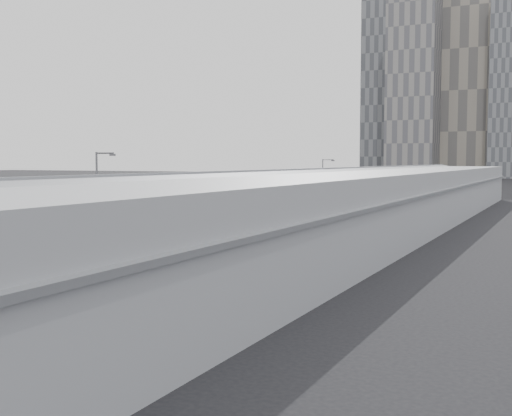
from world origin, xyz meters
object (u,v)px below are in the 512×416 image
Objects in this scene: bus_5 at (330,208)px; street_lamp_near at (99,195)px; bus_4 at (283,216)px; bus_6 at (352,202)px; street_lamp_far at (324,181)px; suv at (388,194)px; bus_3 at (208,230)px; shipping_container at (340,199)px; bus_2 at (126,247)px.

street_lamp_near reaches higher than bus_5.
bus_6 is at bearing 89.34° from bus_4.
suv is (-0.18, 40.77, -3.93)m from street_lamp_far.
street_lamp_far is 1.33× the size of suv.
bus_4 is at bearing 85.25° from bus_3.
bus_4 is (0.64, 15.76, 0.07)m from bus_3.
street_lamp_near is at bearing -104.72° from suv.
shipping_container is (-7.10, 25.54, -0.38)m from bus_5.
street_lamp_near is (-6.36, 4.71, 3.49)m from bus_2.
shipping_container is at bearing 98.64° from bus_4.
shipping_container is (-0.99, 11.29, -3.51)m from street_lamp_far.
bus_3 is at bearing -100.54° from suv.
street_lamp_near is at bearing -100.82° from bus_6.
street_lamp_far is 1.23× the size of shipping_container.
bus_5 is at bearing 88.77° from bus_4.
street_lamp_near is 64.42m from shipping_container.
suv is (0.80, 29.47, -0.41)m from shipping_container.
street_lamp_far is (0.96, 53.02, -0.25)m from street_lamp_near.
bus_4 is 26.27m from bus_6.
bus_2 is 1.54× the size of street_lamp_far.
street_lamp_near reaches higher than bus_6.
shipping_container is 1.08× the size of suv.
bus_4 is at bearing -99.20° from suv.
bus_2 reaches higher than shipping_container.
bus_4 is 15.68m from bus_5.
bus_6 is (-0.19, 26.27, 0.01)m from bus_4.
bus_4 is 1.05× the size of bus_5.
bus_2 is 58.08m from street_lamp_far.
bus_4 reaches higher than bus_5.
bus_5 is at bearing -56.26° from shipping_container.
bus_6 reaches higher than shipping_container.
street_lamp_near is (-7.07, -38.77, 3.39)m from bus_5.
bus_2 is at bearing -92.44° from bus_4.
bus_6 is at bearing -47.13° from shipping_container.
bus_3 is 10.29m from street_lamp_near.
bus_6 is (0.45, 42.03, 0.08)m from bus_3.
street_lamp_far is (-5.88, 3.66, 3.06)m from bus_6.
bus_2 is at bearing -93.45° from bus_6.
shipping_container is at bearing 91.74° from bus_2.
bus_5 is 39.56m from street_lamp_near.
bus_2 is at bearing -90.76° from bus_5.
shipping_container is at bearing 94.99° from street_lamp_far.
bus_5 is 1.54× the size of street_lamp_near.
bus_5 is at bearing -66.78° from street_lamp_far.
suv is at bearing 94.84° from bus_6.
bus_3 is 0.96× the size of bus_4.
bus_3 is (0.03, 12.04, 0.11)m from bus_2.
street_lamp_far is at bearing 113.40° from bus_5.
bus_3 is 1.01× the size of bus_5.
street_lamp_near is at bearing -100.15° from bus_5.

